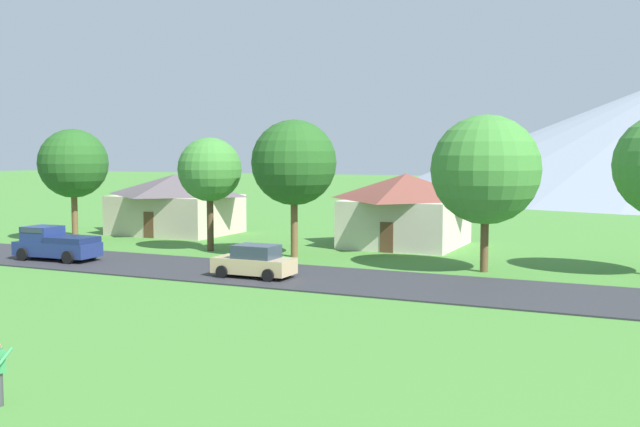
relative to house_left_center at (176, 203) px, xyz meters
The scene contains 9 objects.
road_strip 27.24m from the house_left_center, 33.19° to the right, with size 160.00×7.28×0.08m, color #2D2D33.
house_left_center is the anchor object (origin of this frame).
house_right_center 19.33m from the house_left_center, ahead, with size 8.04×8.38×5.05m.
tree_near_left 28.44m from the house_left_center, 18.55° to the right, with size 5.95×5.95×8.57m.
tree_center 17.09m from the house_left_center, 28.66° to the right, with size 5.32×5.32×8.55m.
tree_right_of_center 11.89m from the house_left_center, 43.19° to the right, with size 4.21×4.21×7.51m.
tree_near_right 8.91m from the house_left_center, 116.10° to the right, with size 5.03×5.03×8.24m.
parked_car_tan_mid_west 23.10m from the house_left_center, 44.40° to the right, with size 4.20×2.09×1.68m.
pickup_truck_navy_west_side 15.98m from the house_left_center, 80.95° to the right, with size 5.27×2.48×1.99m.
Camera 1 is at (12.78, -3.96, 6.51)m, focal length 41.75 mm.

